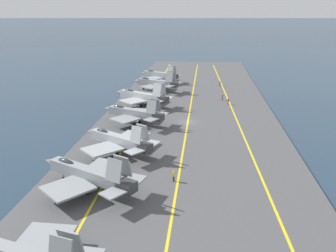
{
  "coord_description": "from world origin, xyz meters",
  "views": [
    {
      "loc": [
        -77.25,
        -3.49,
        24.98
      ],
      "look_at": [
        -10.84,
        3.43,
        2.9
      ],
      "focal_mm": 38.0,
      "sensor_mm": 36.0,
      "label": 1
    }
  ],
  "objects_px": {
    "crew_brown_vest": "(222,97)",
    "crew_red_vest": "(228,101)",
    "parked_jet_fourth": "(133,113)",
    "parked_jet_sixth": "(156,83)",
    "parked_jet_second": "(87,174)",
    "crew_purple_vest": "(220,83)",
    "parked_jet_seventh": "(159,75)",
    "parked_jet_fifth": "(142,96)",
    "crew_yellow_vest": "(174,175)",
    "parked_jet_third": "(118,140)"
  },
  "relations": [
    {
      "from": "crew_brown_vest",
      "to": "crew_red_vest",
      "type": "bearing_deg",
      "value": -163.85
    },
    {
      "from": "crew_brown_vest",
      "to": "crew_red_vest",
      "type": "height_order",
      "value": "crew_brown_vest"
    },
    {
      "from": "parked_jet_fourth",
      "to": "parked_jet_sixth",
      "type": "xyz_separation_m",
      "value": [
        33.42,
        -0.5,
        0.11
      ]
    },
    {
      "from": "parked_jet_second",
      "to": "crew_purple_vest",
      "type": "distance_m",
      "value": 76.99
    },
    {
      "from": "crew_purple_vest",
      "to": "parked_jet_seventh",
      "type": "bearing_deg",
      "value": 77.22
    },
    {
      "from": "parked_jet_fifth",
      "to": "crew_red_vest",
      "type": "bearing_deg",
      "value": -81.97
    },
    {
      "from": "parked_jet_sixth",
      "to": "crew_purple_vest",
      "type": "bearing_deg",
      "value": -63.88
    },
    {
      "from": "parked_jet_seventh",
      "to": "crew_purple_vest",
      "type": "xyz_separation_m",
      "value": [
        -4.76,
        -21.01,
        -1.61
      ]
    },
    {
      "from": "crew_yellow_vest",
      "to": "crew_purple_vest",
      "type": "distance_m",
      "value": 70.84
    },
    {
      "from": "parked_jet_sixth",
      "to": "crew_purple_vest",
      "type": "height_order",
      "value": "parked_jet_sixth"
    },
    {
      "from": "parked_jet_sixth",
      "to": "parked_jet_second",
      "type": "bearing_deg",
      "value": 179.15
    },
    {
      "from": "crew_brown_vest",
      "to": "parked_jet_fourth",
      "type": "bearing_deg",
      "value": 139.27
    },
    {
      "from": "parked_jet_sixth",
      "to": "crew_yellow_vest",
      "type": "bearing_deg",
      "value": -169.75
    },
    {
      "from": "parked_jet_sixth",
      "to": "parked_jet_seventh",
      "type": "height_order",
      "value": "parked_jet_sixth"
    },
    {
      "from": "crew_yellow_vest",
      "to": "crew_brown_vest",
      "type": "distance_m",
      "value": 51.84
    },
    {
      "from": "parked_jet_second",
      "to": "crew_red_vest",
      "type": "relative_size",
      "value": 9.76
    },
    {
      "from": "crew_yellow_vest",
      "to": "crew_brown_vest",
      "type": "bearing_deg",
      "value": -10.31
    },
    {
      "from": "crew_red_vest",
      "to": "parked_jet_seventh",
      "type": "bearing_deg",
      "value": 38.05
    },
    {
      "from": "parked_jet_second",
      "to": "parked_jet_sixth",
      "type": "distance_m",
      "value": 64.17
    },
    {
      "from": "parked_jet_second",
      "to": "crew_purple_vest",
      "type": "bearing_deg",
      "value": -15.89
    },
    {
      "from": "parked_jet_sixth",
      "to": "parked_jet_seventh",
      "type": "xyz_separation_m",
      "value": [
        14.63,
        0.89,
        -0.12
      ]
    },
    {
      "from": "parked_jet_fifth",
      "to": "parked_jet_sixth",
      "type": "height_order",
      "value": "parked_jet_fifth"
    },
    {
      "from": "parked_jet_seventh",
      "to": "parked_jet_fourth",
      "type": "bearing_deg",
      "value": -179.54
    },
    {
      "from": "parked_jet_fourth",
      "to": "crew_red_vest",
      "type": "xyz_separation_m",
      "value": [
        19.39,
        -22.05,
        -1.6
      ]
    },
    {
      "from": "parked_jet_fourth",
      "to": "crew_yellow_vest",
      "type": "height_order",
      "value": "parked_jet_fourth"
    },
    {
      "from": "parked_jet_third",
      "to": "parked_jet_sixth",
      "type": "xyz_separation_m",
      "value": [
        50.19,
        0.0,
        0.26
      ]
    },
    {
      "from": "parked_jet_third",
      "to": "crew_purple_vest",
      "type": "bearing_deg",
      "value": -18.52
    },
    {
      "from": "parked_jet_fourth",
      "to": "crew_yellow_vest",
      "type": "xyz_separation_m",
      "value": [
        -26.96,
        -11.42,
        -1.57
      ]
    },
    {
      "from": "crew_brown_vest",
      "to": "crew_yellow_vest",
      "type": "bearing_deg",
      "value": 169.69
    },
    {
      "from": "parked_jet_second",
      "to": "parked_jet_sixth",
      "type": "relative_size",
      "value": 1.09
    },
    {
      "from": "parked_jet_seventh",
      "to": "parked_jet_third",
      "type": "bearing_deg",
      "value": -179.21
    },
    {
      "from": "parked_jet_third",
      "to": "crew_brown_vest",
      "type": "height_order",
      "value": "parked_jet_third"
    },
    {
      "from": "parked_jet_sixth",
      "to": "crew_brown_vest",
      "type": "height_order",
      "value": "parked_jet_sixth"
    },
    {
      "from": "crew_brown_vest",
      "to": "crew_red_vest",
      "type": "relative_size",
      "value": 1.06
    },
    {
      "from": "parked_jet_fifth",
      "to": "crew_red_vest",
      "type": "distance_m",
      "value": 23.32
    },
    {
      "from": "parked_jet_third",
      "to": "crew_purple_vest",
      "type": "xyz_separation_m",
      "value": [
        60.06,
        -20.12,
        -1.48
      ]
    },
    {
      "from": "crew_red_vest",
      "to": "crew_yellow_vest",
      "type": "bearing_deg",
      "value": 167.08
    },
    {
      "from": "parked_jet_seventh",
      "to": "crew_red_vest",
      "type": "relative_size",
      "value": 8.79
    },
    {
      "from": "parked_jet_third",
      "to": "crew_red_vest",
      "type": "xyz_separation_m",
      "value": [
        36.17,
        -21.54,
        -1.46
      ]
    },
    {
      "from": "parked_jet_fifth",
      "to": "crew_purple_vest",
      "type": "distance_m",
      "value": 34.74
    },
    {
      "from": "parked_jet_fourth",
      "to": "parked_jet_sixth",
      "type": "height_order",
      "value": "parked_jet_sixth"
    },
    {
      "from": "parked_jet_second",
      "to": "parked_jet_seventh",
      "type": "bearing_deg",
      "value": -0.05
    },
    {
      "from": "parked_jet_seventh",
      "to": "crew_brown_vest",
      "type": "xyz_separation_m",
      "value": [
        -24.0,
        -21.08,
        -1.54
      ]
    },
    {
      "from": "parked_jet_fourth",
      "to": "crew_brown_vest",
      "type": "xyz_separation_m",
      "value": [
        24.04,
        -20.7,
        -1.54
      ]
    },
    {
      "from": "parked_jet_third",
      "to": "parked_jet_fifth",
      "type": "bearing_deg",
      "value": 2.6
    },
    {
      "from": "parked_jet_seventh",
      "to": "crew_red_vest",
      "type": "distance_m",
      "value": 36.43
    },
    {
      "from": "parked_jet_fourth",
      "to": "crew_brown_vest",
      "type": "bearing_deg",
      "value": -40.73
    },
    {
      "from": "parked_jet_third",
      "to": "parked_jet_fourth",
      "type": "relative_size",
      "value": 0.96
    },
    {
      "from": "parked_jet_second",
      "to": "crew_red_vest",
      "type": "xyz_separation_m",
      "value": [
        50.14,
        -22.5,
        -1.52
      ]
    },
    {
      "from": "parked_jet_fourth",
      "to": "crew_brown_vest",
      "type": "distance_m",
      "value": 31.76
    }
  ]
}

